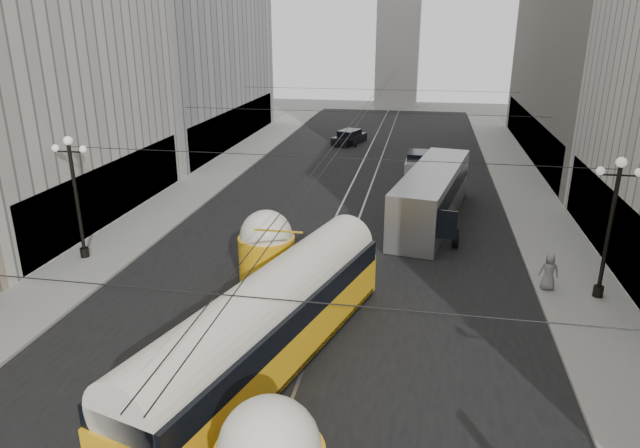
% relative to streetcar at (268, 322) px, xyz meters
% --- Properties ---
extents(road, '(20.00, 85.00, 0.02)m').
position_rel_streetcar_xyz_m(road, '(0.50, 22.27, -1.79)').
color(road, black).
rests_on(road, ground).
extents(sidewalk_left, '(4.00, 72.00, 0.15)m').
position_rel_streetcar_xyz_m(sidewalk_left, '(-11.50, 25.77, -1.72)').
color(sidewalk_left, gray).
rests_on(sidewalk_left, ground).
extents(sidewalk_right, '(4.00, 72.00, 0.15)m').
position_rel_streetcar_xyz_m(sidewalk_right, '(12.50, 25.77, -1.72)').
color(sidewalk_right, gray).
rests_on(sidewalk_right, ground).
extents(rail_left, '(0.12, 85.00, 0.04)m').
position_rel_streetcar_xyz_m(rail_left, '(-0.25, 22.27, -1.79)').
color(rail_left, gray).
rests_on(rail_left, ground).
extents(rail_right, '(0.12, 85.00, 0.04)m').
position_rel_streetcar_xyz_m(rail_right, '(1.25, 22.27, -1.79)').
color(rail_right, gray).
rests_on(rail_right, ground).
extents(lamppost_left_mid, '(1.86, 0.44, 6.37)m').
position_rel_streetcar_xyz_m(lamppost_left_mid, '(-12.10, 7.77, 1.95)').
color(lamppost_left_mid, black).
rests_on(lamppost_left_mid, sidewalk_left).
extents(lamppost_right_mid, '(1.86, 0.44, 6.37)m').
position_rel_streetcar_xyz_m(lamppost_right_mid, '(13.10, 7.77, 1.95)').
color(lamppost_right_mid, black).
rests_on(lamppost_right_mid, sidewalk_right).
extents(catenary, '(25.00, 72.00, 0.23)m').
position_rel_streetcar_xyz_m(catenary, '(0.62, 21.26, 4.09)').
color(catenary, black).
rests_on(catenary, ground).
extents(streetcar, '(6.49, 16.17, 3.67)m').
position_rel_streetcar_xyz_m(streetcar, '(0.00, 0.00, 0.00)').
color(streetcar, '#EBA714').
rests_on(streetcar, ground).
extents(city_bus, '(4.98, 13.30, 3.29)m').
position_rel_streetcar_xyz_m(city_bus, '(5.71, 17.39, 0.01)').
color(city_bus, gray).
rests_on(city_bus, ground).
extents(sedan_white_far, '(2.09, 4.77, 1.49)m').
position_rel_streetcar_xyz_m(sedan_white_far, '(4.62, 30.73, -1.12)').
color(sedan_white_far, silver).
rests_on(sedan_white_far, ground).
extents(sedan_dark_far, '(3.30, 4.84, 1.41)m').
position_rel_streetcar_xyz_m(sedan_dark_far, '(-2.53, 40.38, -1.15)').
color(sedan_dark_far, black).
rests_on(sedan_dark_far, ground).
extents(pedestrian_sidewalk_right, '(0.88, 0.57, 1.75)m').
position_rel_streetcar_xyz_m(pedestrian_sidewalk_right, '(11.00, 8.14, -0.77)').
color(pedestrian_sidewalk_right, slate).
rests_on(pedestrian_sidewalk_right, sidewalk_right).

